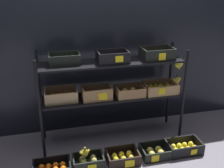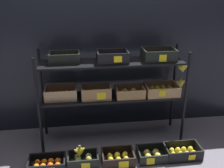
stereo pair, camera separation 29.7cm
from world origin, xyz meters
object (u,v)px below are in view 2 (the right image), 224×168
Objects in this scene: crate_ground_tangerine at (47,164)px; crate_ground_lemon at (118,158)px; crate_ground_rightmost_lemon at (182,152)px; crate_ground_pear at (83,160)px; display_rack at (114,80)px; crate_ground_apple_gold at (152,155)px; banana_bunch_loose at (80,151)px.

crate_ground_lemon is at bearing -0.88° from crate_ground_tangerine.
crate_ground_lemon is at bearing -179.71° from crate_ground_rightmost_lemon.
crate_ground_lemon is at bearing -2.26° from crate_ground_pear.
crate_ground_pear is 0.83× the size of crate_ground_rightmost_lemon.
crate_ground_pear is at bearing 177.74° from crate_ground_lemon.
crate_ground_tangerine is 0.72m from crate_ground_lemon.
crate_ground_rightmost_lemon is (0.67, -0.46, -0.69)m from display_rack.
crate_ground_apple_gold is 2.42× the size of banana_bunch_loose.
banana_bunch_loose reaches higher than crate_ground_rightmost_lemon.
crate_ground_tangerine is 1.42m from crate_ground_rightmost_lemon.
crate_ground_apple_gold is at bearing -0.10° from crate_ground_pear.
crate_ground_apple_gold is at bearing 2.01° from crate_ground_lemon.
crate_ground_lemon is at bearing -177.99° from crate_ground_apple_gold.
crate_ground_tangerine is 1.18× the size of crate_ground_pear.
banana_bunch_loose reaches higher than crate_ground_apple_gold.
crate_ground_rightmost_lemon reaches higher than crate_ground_apple_gold.
banana_bunch_loose reaches higher than crate_ground_tangerine.
crate_ground_rightmost_lemon is at bearing -0.30° from crate_ground_tangerine.
banana_bunch_loose is at bearing 179.52° from crate_ground_rightmost_lemon.
display_rack reaches higher than crate_ground_lemon.
crate_ground_lemon is 0.41m from banana_bunch_loose.
banana_bunch_loose is at bearing 0.27° from crate_ground_tangerine.
crate_ground_apple_gold is (0.73, -0.00, -0.01)m from crate_ground_pear.
banana_bunch_loose is at bearing -132.51° from display_rack.
crate_ground_tangerine is at bearing -179.91° from crate_ground_apple_gold.
crate_ground_tangerine is at bearing 179.70° from crate_ground_rightmost_lemon.
crate_ground_tangerine is 0.98× the size of crate_ground_rightmost_lemon.
crate_ground_apple_gold is 0.77m from banana_bunch_loose.
display_rack is at bearing 31.17° from crate_ground_tangerine.
crate_ground_rightmost_lemon is 2.95× the size of banana_bunch_loose.
banana_bunch_loose is at bearing -177.05° from crate_ground_pear.
banana_bunch_loose reaches higher than crate_ground_pear.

